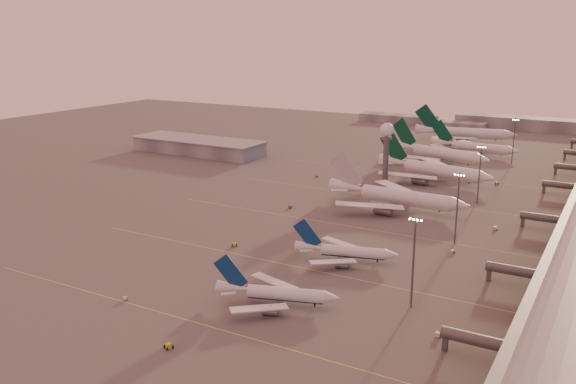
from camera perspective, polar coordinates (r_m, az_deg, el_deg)
The scene contains 26 objects.
ground at distance 190.13m, azimuth -5.50°, elevation -6.94°, with size 700.00×700.00×0.00m, color #504D4D.
taxiway_markings at distance 223.94m, azimuth 9.18°, elevation -3.66°, with size 180.00×185.25×0.02m.
hangar at distance 366.68m, azimuth -8.38°, elevation 4.30°, with size 82.00×27.00×8.50m.
radar_tower at distance 285.62m, azimuth 9.20°, elevation 4.69°, with size 6.40×6.40×31.10m.
mast_a at distance 160.87m, azimuth 11.66°, elevation -6.07°, with size 3.60×0.56×25.00m.
mast_b at distance 212.15m, azimuth 15.56°, elevation -1.19°, with size 3.60×0.56×25.00m.
mast_c at distance 265.35m, azimuth 17.49°, elevation 1.83°, with size 3.60×0.56×25.00m.
mast_d at distance 352.74m, azimuth 20.38°, elevation 4.67°, with size 3.60×0.56×25.00m.
distant_horizon at distance 484.12m, azimuth 17.50°, elevation 6.26°, with size 165.00×37.50×9.00m.
narrowbody_near at distance 163.21m, azimuth -1.03°, elevation -9.64°, with size 32.87×25.81×13.26m.
narrowbody_mid at distance 193.49m, azimuth 5.43°, elevation -5.70°, with size 32.62×25.67×13.06m.
widebody_white at distance 252.49m, azimuth 10.14°, elevation -0.70°, with size 60.82×48.66×21.38m.
greentail_a at distance 303.75m, azimuth 13.50°, elevation 1.80°, with size 61.05×48.81×22.44m.
greentail_b at distance 345.79m, azimuth 13.91°, elevation 3.34°, with size 60.42×48.10×22.56m.
greentail_c at distance 373.88m, azimuth 17.00°, elevation 3.87°, with size 52.57×42.29×19.10m.
greentail_d at distance 418.25m, azimuth 16.24°, elevation 5.14°, with size 64.72×51.82×23.69m.
gsv_truck_a at distance 171.95m, azimuth -14.87°, elevation -9.43°, with size 5.04×4.97×2.10m.
gsv_tug_near at distance 146.03m, azimuth -11.11°, elevation -13.98°, with size 3.69×4.52×1.12m.
gsv_catering_a at distance 151.64m, azimuth 13.97°, elevation -12.27°, with size 5.70×2.80×4.63m.
gsv_tug_mid at distance 206.71m, azimuth -5.04°, elevation -4.94°, with size 3.94×4.53×1.11m.
gsv_truck_b at distance 206.52m, azimuth 15.26°, elevation -5.29°, with size 5.65×3.64×2.15m.
gsv_truck_c at distance 249.31m, azimuth 0.27°, elevation -1.26°, with size 4.99×6.01×2.36m.
gsv_catering_b at distance 234.72m, azimuth 18.91°, elevation -2.83°, with size 5.81×2.94×4.68m.
gsv_tug_far at distance 273.88m, azimuth 12.55°, elevation -0.31°, with size 3.37×3.37×0.85m.
gsv_truck_d at distance 302.68m, azimuth 2.76°, elevation 1.57°, with size 2.78×5.03×1.92m.
gsv_tug_hangar at distance 304.71m, azimuth 18.97°, elevation 0.78°, with size 4.15×2.92×1.09m.
Camera 1 is at (102.52, -143.88, 70.27)m, focal length 38.00 mm.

